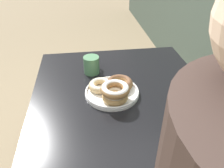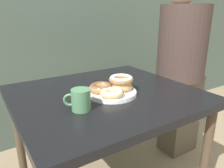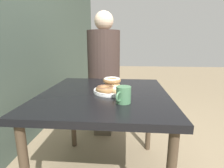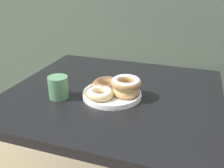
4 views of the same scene
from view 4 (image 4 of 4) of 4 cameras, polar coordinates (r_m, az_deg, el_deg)
dining_table at (r=1.20m, az=0.42°, el=-5.03°), size 0.97×0.88×0.71m
donut_plate at (r=1.10m, az=0.53°, el=-1.14°), size 0.27×0.27×0.09m
coffee_mug at (r=1.12m, az=-12.22°, el=-0.63°), size 0.12×0.09×0.10m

